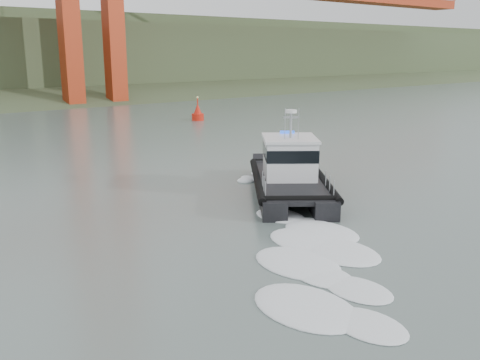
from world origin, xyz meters
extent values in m
plane|color=#4E5C57|center=(0.00, 0.00, 0.00)|extent=(400.00, 400.00, 0.00)
cube|color=black|center=(5.69, 10.34, 0.46)|extent=(8.31, 10.37, 1.30)
cube|color=black|center=(8.03, 8.58, 0.46)|extent=(8.31, 10.37, 1.30)
cube|color=black|center=(6.53, 9.02, 0.98)|extent=(9.67, 10.84, 0.27)
cube|color=white|center=(7.18, 9.89, 2.35)|extent=(4.95, 5.08, 2.49)
cube|color=black|center=(7.18, 9.89, 2.80)|extent=(5.04, 5.17, 0.81)
cube|color=white|center=(7.18, 9.89, 3.69)|extent=(5.25, 5.38, 0.17)
cylinder|color=gray|center=(6.99, 9.63, 4.58)|extent=(0.17, 0.17, 1.95)
cylinder|color=white|center=(6.99, 9.63, 5.50)|extent=(0.76, 0.76, 0.20)
cylinder|color=red|center=(23.91, 45.75, 0.37)|extent=(1.66, 1.66, 1.11)
cone|color=red|center=(23.91, 45.75, 1.48)|extent=(1.29, 1.29, 1.66)
cylinder|color=red|center=(23.91, 45.75, 2.59)|extent=(0.15, 0.15, 0.92)
sphere|color=#E5D87F|center=(23.91, 45.75, 3.14)|extent=(0.28, 0.28, 0.28)
camera|label=1|loc=(-16.94, -15.39, 9.28)|focal=40.00mm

